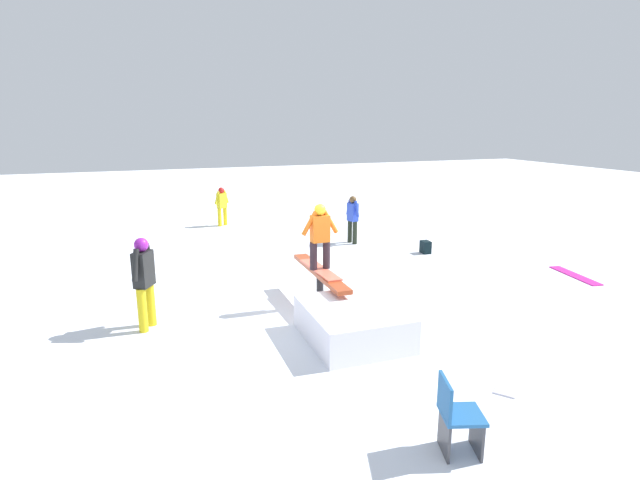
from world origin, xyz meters
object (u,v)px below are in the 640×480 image
rail_feature (320,276)px  main_rider_on_rail (320,238)px  bystander_black (144,278)px  loose_snowboard_magenta (575,275)px  bystander_blue (353,217)px  backpack_on_snow (425,247)px  loose_snowboard_white (515,371)px  bystander_yellow (222,204)px  folding_chair (457,419)px

rail_feature → main_rider_on_rail: bearing=0.0°
bystander_black → loose_snowboard_magenta: bearing=118.2°
bystander_black → bystander_blue: (4.45, -5.89, -0.12)m
loose_snowboard_magenta → backpack_on_snow: bearing=44.3°
rail_feature → bystander_blue: 5.26m
loose_snowboard_white → backpack_on_snow: size_ratio=4.52×
bystander_black → bystander_yellow: 8.76m
main_rider_on_rail → folding_chair: bearing=176.4°
bystander_blue → bystander_yellow: (3.87, 3.18, -0.05)m
main_rider_on_rail → bystander_blue: bearing=-32.6°
bystander_blue → main_rider_on_rail: bearing=-42.8°
main_rider_on_rail → bystander_yellow: 8.42m
rail_feature → loose_snowboard_white: bearing=-152.6°
backpack_on_snow → bystander_blue: bearing=-137.2°
main_rider_on_rail → bystander_blue: size_ratio=1.08×
rail_feature → bystander_black: bystander_black is taller
bystander_blue → loose_snowboard_magenta: 6.02m
loose_snowboard_white → folding_chair: bearing=-5.9°
bystander_blue → loose_snowboard_magenta: (-4.77, -3.59, -0.78)m
bystander_blue → bystander_black: bearing=-64.8°
main_rider_on_rail → bystander_blue: main_rider_on_rail is taller
rail_feature → main_rider_on_rail: main_rider_on_rail is taller
bystander_yellow → backpack_on_snow: (-5.63, -4.59, -0.57)m
rail_feature → bystander_black: (0.06, 3.20, 0.28)m
bystander_yellow → loose_snowboard_white: 12.06m
bystander_black → bystander_yellow: bystander_black is taller
loose_snowboard_magenta → backpack_on_snow: size_ratio=4.40×
main_rider_on_rail → folding_chair: (-4.66, 0.15, -0.95)m
main_rider_on_rail → backpack_on_snow: 5.10m
main_rider_on_rail → bystander_black: main_rider_on_rail is taller
bystander_yellow → folding_chair: 13.05m
rail_feature → loose_snowboard_white: rail_feature is taller
bystander_yellow → loose_snowboard_white: bearing=-110.0°
rail_feature → bystander_blue: size_ratio=1.82×
rail_feature → loose_snowboard_white: 3.91m
main_rider_on_rail → loose_snowboard_magenta: (-0.25, -6.28, -1.36)m
main_rider_on_rail → bystander_black: size_ratio=0.93×
bystander_yellow → loose_snowboard_magenta: size_ratio=0.89×
bystander_yellow → folding_chair: bystander_yellow is taller
rail_feature → bystander_black: bearing=89.5°
bystander_blue → bystander_yellow: bystander_blue is taller
bystander_blue → bystander_yellow: size_ratio=1.06×
main_rider_on_rail → bystander_black: bearing=87.2°
bystander_yellow → bystander_black: bearing=-138.7°
loose_snowboard_white → loose_snowboard_magenta: bearing=176.4°
bystander_blue → folding_chair: bystander_blue is taller
bystander_black → bystander_blue: size_ratio=1.16×
loose_snowboard_magenta → bystander_yellow: bearing=46.5°
bystander_yellow → main_rider_on_rail: bearing=-117.4°
bystander_blue → bystander_yellow: bearing=-152.5°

